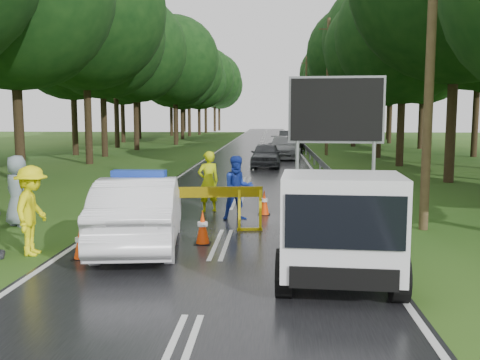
# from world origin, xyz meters

# --- Properties ---
(ground) EXTENTS (160.00, 160.00, 0.00)m
(ground) POSITION_xyz_m (0.00, 0.00, 0.00)
(ground) COLOR #1E4814
(ground) RESTS_ON ground
(road) EXTENTS (7.00, 140.00, 0.02)m
(road) POSITION_xyz_m (0.00, 30.00, 0.01)
(road) COLOR black
(road) RESTS_ON ground
(guardrail) EXTENTS (0.12, 60.06, 0.70)m
(guardrail) POSITION_xyz_m (3.70, 29.67, 0.55)
(guardrail) COLOR gray
(guardrail) RESTS_ON ground
(utility_pole_near) EXTENTS (1.40, 0.24, 10.00)m
(utility_pole_near) POSITION_xyz_m (5.20, 2.00, 5.06)
(utility_pole_near) COLOR #453520
(utility_pole_near) RESTS_ON ground
(utility_pole_mid) EXTENTS (1.40, 0.24, 10.00)m
(utility_pole_mid) POSITION_xyz_m (5.20, 28.00, 5.06)
(utility_pole_mid) COLOR #453520
(utility_pole_mid) RESTS_ON ground
(utility_pole_far) EXTENTS (1.40, 0.24, 10.00)m
(utility_pole_far) POSITION_xyz_m (5.20, 54.00, 5.06)
(utility_pole_far) COLOR #453520
(utility_pole_far) RESTS_ON ground
(police_sedan) EXTENTS (2.38, 5.10, 1.78)m
(police_sedan) POSITION_xyz_m (-1.84, -0.33, 0.81)
(police_sedan) COLOR white
(police_sedan) RESTS_ON ground
(work_truck) EXTENTS (2.38, 4.85, 3.77)m
(work_truck) POSITION_xyz_m (2.41, -2.26, 1.02)
(work_truck) COLOR gray
(work_truck) RESTS_ON ground
(barrier) EXTENTS (2.85, 0.43, 1.18)m
(barrier) POSITION_xyz_m (-0.49, 1.34, 0.89)
(barrier) COLOR yellow
(barrier) RESTS_ON ground
(officer) EXTENTS (0.83, 0.73, 1.91)m
(officer) POSITION_xyz_m (-0.80, 4.18, 0.96)
(officer) COLOR #BFD30B
(officer) RESTS_ON ground
(civilian) EXTENTS (1.08, 0.95, 1.86)m
(civilian) POSITION_xyz_m (0.19, 3.00, 0.93)
(civilian) COLOR #1934A5
(civilian) RESTS_ON ground
(bystander_left) EXTENTS (0.82, 1.31, 1.95)m
(bystander_left) POSITION_xyz_m (-4.00, -1.13, 0.98)
(bystander_left) COLOR #FFF80D
(bystander_left) RESTS_ON ground
(bystander_right) EXTENTS (1.13, 1.03, 1.94)m
(bystander_right) POSITION_xyz_m (-5.75, 1.80, 0.97)
(bystander_right) COLOR gray
(bystander_right) RESTS_ON ground
(queue_car_first) EXTENTS (1.78, 4.18, 1.41)m
(queue_car_first) POSITION_xyz_m (0.80, 18.84, 0.70)
(queue_car_first) COLOR #47484F
(queue_car_first) RESTS_ON ground
(queue_car_second) EXTENTS (2.16, 5.28, 1.53)m
(queue_car_second) POSITION_xyz_m (1.96, 24.84, 0.77)
(queue_car_second) COLOR #98999F
(queue_car_second) RESTS_ON ground
(queue_car_third) EXTENTS (2.70, 4.84, 1.28)m
(queue_car_third) POSITION_xyz_m (2.60, 30.84, 0.64)
(queue_car_third) COLOR black
(queue_car_third) RESTS_ON ground
(queue_car_fourth) EXTENTS (1.69, 4.41, 1.44)m
(queue_car_fourth) POSITION_xyz_m (2.60, 40.48, 0.72)
(queue_car_fourth) COLOR #393B40
(queue_car_fourth) RESTS_ON ground
(cone_near_left) EXTENTS (0.34, 0.34, 0.72)m
(cone_near_left) POSITION_xyz_m (-2.83, -1.46, 0.35)
(cone_near_left) COLOR black
(cone_near_left) RESTS_ON ground
(cone_center) EXTENTS (0.39, 0.39, 0.82)m
(cone_center) POSITION_xyz_m (-0.44, 0.00, 0.40)
(cone_center) COLOR black
(cone_center) RESTS_ON ground
(cone_far) EXTENTS (0.37, 0.37, 0.79)m
(cone_far) POSITION_xyz_m (0.94, 3.74, 0.38)
(cone_far) COLOR black
(cone_far) RESTS_ON ground
(cone_left_mid) EXTENTS (0.31, 0.31, 0.65)m
(cone_left_mid) POSITION_xyz_m (-2.97, 2.07, 0.32)
(cone_left_mid) COLOR black
(cone_left_mid) RESTS_ON ground
(cone_right) EXTENTS (0.33, 0.33, 0.70)m
(cone_right) POSITION_xyz_m (2.40, 2.98, 0.34)
(cone_right) COLOR black
(cone_right) RESTS_ON ground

